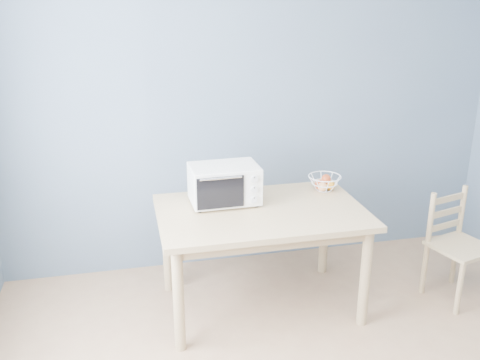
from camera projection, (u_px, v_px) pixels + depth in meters
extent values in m
cube|color=slate|center=(253.00, 106.00, 4.16)|extent=(4.00, 0.01, 2.60)
cube|color=tan|center=(261.00, 212.00, 3.63)|extent=(1.40, 0.90, 0.04)
cylinder|color=tan|center=(179.00, 300.00, 3.28)|extent=(0.07, 0.07, 0.71)
cylinder|color=tan|center=(365.00, 278.00, 3.54)|extent=(0.07, 0.07, 0.71)
cylinder|color=tan|center=(167.00, 247.00, 3.96)|extent=(0.07, 0.07, 0.71)
cylinder|color=tan|center=(324.00, 231.00, 4.22)|extent=(0.07, 0.07, 0.71)
cube|color=white|center=(224.00, 183.00, 3.68)|extent=(0.48, 0.33, 0.26)
cube|color=black|center=(215.00, 185.00, 3.67)|extent=(0.31, 0.28, 0.20)
cube|color=black|center=(221.00, 193.00, 3.52)|extent=(0.32, 0.02, 0.22)
cylinder|color=silver|center=(221.00, 178.00, 3.47)|extent=(0.28, 0.02, 0.01)
cube|color=white|center=(254.00, 189.00, 3.58)|extent=(0.13, 0.01, 0.24)
cylinder|color=black|center=(200.00, 211.00, 3.58)|extent=(0.02, 0.02, 0.02)
cylinder|color=black|center=(256.00, 206.00, 3.67)|extent=(0.02, 0.02, 0.02)
cylinder|color=black|center=(194.00, 198.00, 3.79)|extent=(0.02, 0.02, 0.02)
cylinder|color=black|center=(247.00, 193.00, 3.89)|extent=(0.02, 0.02, 0.02)
cylinder|color=silver|center=(254.00, 179.00, 3.55)|extent=(0.05, 0.02, 0.05)
cylinder|color=silver|center=(254.00, 190.00, 3.57)|extent=(0.05, 0.02, 0.05)
cylinder|color=silver|center=(254.00, 200.00, 3.60)|extent=(0.05, 0.02, 0.05)
torus|color=white|center=(325.00, 176.00, 3.93)|extent=(0.27, 0.27, 0.01)
torus|color=white|center=(324.00, 183.00, 3.95)|extent=(0.21, 0.21, 0.01)
torus|color=white|center=(324.00, 190.00, 3.97)|extent=(0.13, 0.13, 0.01)
sphere|color=red|center=(320.00, 185.00, 3.96)|extent=(0.08, 0.08, 0.08)
sphere|color=orange|center=(330.00, 186.00, 3.95)|extent=(0.07, 0.07, 0.07)
sphere|color=#FCA762|center=(323.00, 183.00, 4.00)|extent=(0.07, 0.07, 0.07)
sphere|color=red|center=(326.00, 179.00, 3.94)|extent=(0.07, 0.07, 0.07)
sphere|color=#FCA762|center=(323.00, 187.00, 3.91)|extent=(0.07, 0.07, 0.07)
cube|color=tan|center=(461.00, 247.00, 3.84)|extent=(0.46, 0.46, 0.03)
cylinder|color=tan|center=(459.00, 289.00, 3.70)|extent=(0.04, 0.04, 0.40)
cylinder|color=tan|center=(424.00, 269.00, 3.97)|extent=(0.04, 0.04, 0.40)
cylinder|color=tan|center=(455.00, 259.00, 4.11)|extent=(0.04, 0.04, 0.40)
cylinder|color=tan|center=(431.00, 219.00, 3.83)|extent=(0.04, 0.04, 0.40)
cylinder|color=tan|center=(462.00, 211.00, 3.98)|extent=(0.04, 0.04, 0.40)
cube|color=tan|center=(445.00, 226.00, 3.93)|extent=(0.31, 0.10, 0.04)
cube|color=tan|center=(447.00, 212.00, 3.90)|extent=(0.31, 0.10, 0.04)
cube|color=tan|center=(449.00, 199.00, 3.86)|extent=(0.31, 0.10, 0.04)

